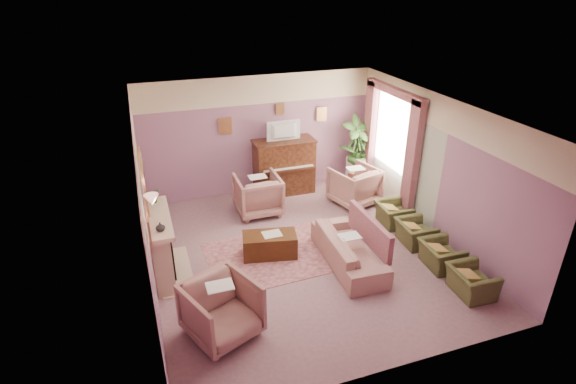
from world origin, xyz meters
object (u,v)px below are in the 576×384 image
object	(u,v)px
floral_armchair_left	(258,193)
olive_chair_c	(415,229)
sofa	(349,244)
coffee_table	(270,245)
side_table	(356,170)
television	(285,130)
floral_armchair_front	(222,307)
floral_armchair_right	(354,184)
olive_chair_b	(441,252)
olive_chair_a	(472,278)
olive_chair_d	(393,211)
piano	(284,167)

from	to	relation	value
floral_armchair_left	olive_chair_c	size ratio (longest dim) A/B	1.35
sofa	coffee_table	bearing A→B (deg)	151.66
floral_armchair_left	side_table	distance (m)	2.87
television	floral_armchair_front	distance (m)	4.99
floral_armchair_right	olive_chair_b	bearing A→B (deg)	-82.93
television	olive_chair_b	xyz separation A→B (m)	(1.68, -3.83, -1.29)
floral_armchair_left	floral_armchair_front	size ratio (longest dim) A/B	1.00
coffee_table	olive_chair_a	world-z (taller)	olive_chair_a
television	olive_chair_c	bearing A→B (deg)	-60.79
floral_armchair_right	sofa	bearing A→B (deg)	-118.75
sofa	side_table	distance (m)	3.59
coffee_table	sofa	distance (m)	1.48
olive_chair_c	olive_chair_a	bearing A→B (deg)	-90.00
floral_armchair_right	olive_chair_a	xyz separation A→B (m)	(0.35, -3.61, -0.18)
floral_armchair_left	floral_armchair_right	size ratio (longest dim) A/B	1.00
floral_armchair_front	olive_chair_b	size ratio (longest dim) A/B	1.35
television	olive_chair_b	world-z (taller)	television
floral_armchair_front	side_table	size ratio (longest dim) A/B	1.40
coffee_table	side_table	bearing A→B (deg)	38.99
olive_chair_c	olive_chair_d	distance (m)	0.82
floral_armchair_front	olive_chair_c	xyz separation A→B (m)	(4.07, 1.23, -0.18)
television	olive_chair_c	world-z (taller)	television
sofa	floral_armchair_front	size ratio (longest dim) A/B	2.02
piano	olive_chair_b	distance (m)	4.24
olive_chair_a	television	bearing A→B (deg)	109.90
olive_chair_a	coffee_table	bearing A→B (deg)	142.48
olive_chair_b	floral_armchair_front	bearing A→B (deg)	-174.28
television	side_table	size ratio (longest dim) A/B	1.14
floral_armchair_right	floral_armchair_front	size ratio (longest dim) A/B	1.00
floral_armchair_right	olive_chair_d	world-z (taller)	floral_armchair_right
floral_armchair_left	side_table	bearing A→B (deg)	14.79
olive_chair_a	olive_chair_b	distance (m)	0.82
olive_chair_c	side_table	distance (m)	2.98
floral_armchair_right	olive_chair_d	distance (m)	1.22
piano	olive_chair_a	distance (m)	5.00
piano	olive_chair_b	size ratio (longest dim) A/B	1.94
coffee_table	floral_armchair_front	size ratio (longest dim) A/B	1.02
olive_chair_d	sofa	bearing A→B (deg)	-146.89
sofa	floral_armchair_right	bearing A→B (deg)	61.25
floral_armchair_right	olive_chair_d	bearing A→B (deg)	-73.27
olive_chair_b	side_table	size ratio (longest dim) A/B	1.03
olive_chair_b	olive_chair_c	xyz separation A→B (m)	(0.00, 0.82, 0.00)
olive_chair_a	olive_chair_c	distance (m)	1.64
olive_chair_b	coffee_table	bearing A→B (deg)	154.50
piano	olive_chair_c	bearing A→B (deg)	-61.19
piano	television	world-z (taller)	television
coffee_table	sofa	xyz separation A→B (m)	(1.30, -0.70, 0.17)
olive_chair_c	side_table	bearing A→B (deg)	86.01
coffee_table	floral_armchair_front	distance (m)	2.17
piano	floral_armchair_right	xyz separation A→B (m)	(1.34, -1.09, -0.16)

